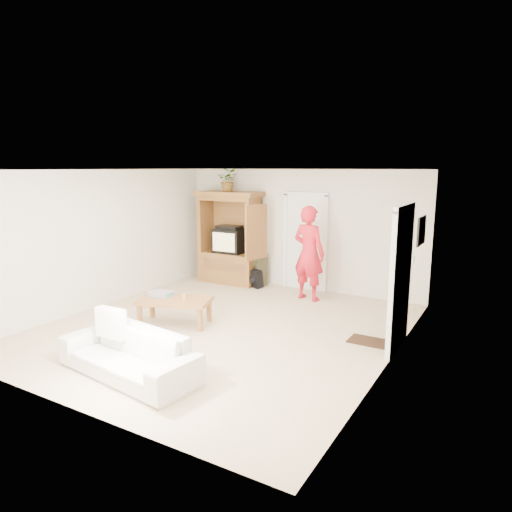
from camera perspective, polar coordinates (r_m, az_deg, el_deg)
The scene contains 19 objects.
floor at distance 7.74m, azimuth -4.17°, elevation -8.92°, with size 6.00×6.00×0.00m, color tan.
ceiling at distance 7.28m, azimuth -4.46°, elevation 10.71°, with size 6.00×6.00×0.00m, color white.
wall_back at distance 9.99m, azimuth 5.46°, elevation 3.29°, with size 5.50×5.50×0.00m, color silver.
wall_front at distance 5.27m, azimuth -23.10°, elevation -4.59°, with size 5.50×5.50×0.00m, color silver.
wall_left at distance 9.22m, azimuth -18.58°, elevation 2.12°, with size 6.00×6.00×0.00m, color silver.
wall_right at distance 6.30m, azimuth 16.84°, elevation -1.71°, with size 6.00×6.00×0.00m, color silver.
armoire at distance 10.51m, azimuth -3.19°, elevation 1.55°, with size 1.82×1.14×2.10m.
door_back at distance 9.94m, azimuth 6.15°, elevation 1.61°, with size 0.85×0.05×2.04m, color white.
doorway_right at distance 6.94m, azimuth 17.67°, elevation -2.99°, with size 0.05×0.90×2.04m, color black.
framed_picture at distance 8.09m, azimuth 19.98°, elevation 3.00°, with size 0.03×0.60×0.48m, color black.
doormat at distance 7.33m, azimuth 13.92°, elevation -10.30°, with size 0.60×0.40×0.02m, color #382316.
plant at distance 10.36m, azimuth -3.48°, elevation 9.43°, with size 0.45×0.39×0.50m, color #4C7238.
man at distance 9.15m, azimuth 6.62°, elevation 0.35°, with size 0.69×0.46×1.90m, color red.
sofa at distance 6.20m, azimuth -15.64°, elevation -11.65°, with size 2.00×0.78×0.58m, color silver.
coffee_table at distance 7.89m, azimuth -10.13°, elevation -5.67°, with size 1.36×1.02×0.45m.
towel at distance 8.06m, azimuth -11.84°, elevation -4.65°, with size 0.38×0.28×0.08m, color #D84868.
candle at distance 7.80m, azimuth -8.97°, elevation -5.01°, with size 0.08×0.08×0.10m, color tan.
backpack_black at distance 10.14m, azimuth -0.07°, elevation -2.90°, with size 0.32×0.19×0.39m, color black, non-canonical shape.
backpack_olive at distance 10.34m, azimuth 0.22°, elevation -1.68°, with size 0.38×0.28×0.72m, color #47442B, non-canonical shape.
Camera 1 is at (4.12, -6.00, 2.64)m, focal length 32.00 mm.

